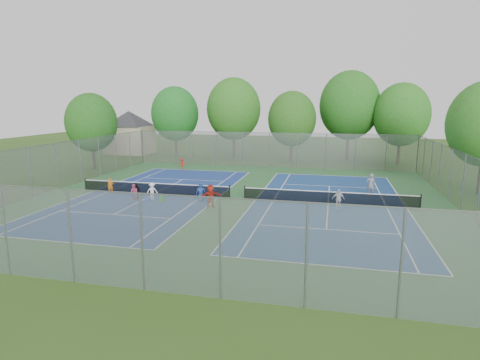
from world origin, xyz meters
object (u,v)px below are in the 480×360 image
net_left (154,189)px  ball_crate (147,199)px  ball_hopper (162,198)px  net_right (328,198)px  instructor (371,185)px

net_left → ball_crate: bearing=-78.0°
ball_hopper → ball_crate: bearing=179.8°
net_left → net_right: 14.00m
net_left → ball_hopper: 2.95m
ball_crate → instructor: (16.76, 5.79, 0.78)m
net_right → instructor: 4.75m
net_left → ball_crate: net_left is taller
net_left → instructor: bearing=11.2°
net_right → ball_hopper: 12.49m
net_right → ball_hopper: size_ratio=22.66×
ball_crate → ball_hopper: 1.25m
ball_hopper → instructor: (15.52, 5.79, 0.63)m
net_left → instructor: 17.60m
net_left → net_right: (14.00, 0.00, 0.00)m
net_left → ball_crate: size_ratio=41.82×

